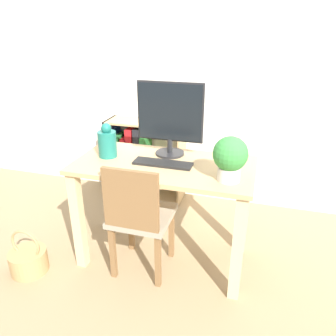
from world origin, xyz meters
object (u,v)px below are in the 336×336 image
object	(u,v)px
monitor	(170,116)
potted_plant	(230,157)
chair	(139,216)
vase	(107,143)
bookshelf	(135,159)
keyboard	(163,163)
basket	(29,260)

from	to	relation	value
monitor	potted_plant	size ratio (longest dim) A/B	1.88
potted_plant	chair	world-z (taller)	potted_plant
vase	bookshelf	size ratio (longest dim) A/B	0.31
keyboard	chair	size ratio (longest dim) A/B	0.47
monitor	basket	world-z (taller)	monitor
monitor	chair	distance (m)	0.71
potted_plant	bookshelf	size ratio (longest dim) A/B	0.35
monitor	keyboard	distance (m)	0.34
keyboard	bookshelf	distance (m)	1.14
vase	potted_plant	world-z (taller)	potted_plant
chair	basket	world-z (taller)	chair
bookshelf	basket	world-z (taller)	bookshelf
keyboard	chair	xyz separation A→B (m)	(-0.11, -0.18, -0.32)
potted_plant	bookshelf	world-z (taller)	potted_plant
basket	potted_plant	bearing A→B (deg)	12.12
bookshelf	monitor	bearing A→B (deg)	-50.94
monitor	bookshelf	size ratio (longest dim) A/B	0.65
potted_plant	chair	distance (m)	0.73
potted_plant	bookshelf	distance (m)	1.54
monitor	basket	size ratio (longest dim) A/B	1.51
monitor	potted_plant	world-z (taller)	monitor
bookshelf	basket	distance (m)	1.37
basket	keyboard	bearing A→B (deg)	24.42
monitor	bookshelf	xyz separation A→B (m)	(-0.57, 0.70, -0.66)
potted_plant	basket	world-z (taller)	potted_plant
chair	basket	distance (m)	0.89
monitor	potted_plant	distance (m)	0.57
potted_plant	chair	size ratio (longest dim) A/B	0.32
monitor	basket	bearing A→B (deg)	-145.62
monitor	keyboard	size ratio (longest dim) A/B	1.29
potted_plant	basket	xyz separation A→B (m)	(-1.33, -0.29, -0.83)
chair	potted_plant	bearing A→B (deg)	12.46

